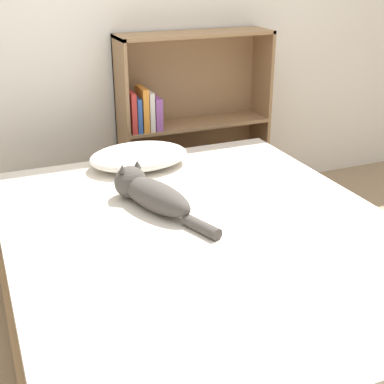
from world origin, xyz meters
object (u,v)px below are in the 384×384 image
at_px(bed, 205,282).
at_px(pillow, 139,156).
at_px(bookshelf, 187,120).
at_px(cat_dark, 150,193).

bearing_deg(bed, pillow, 92.78).
relative_size(bed, bookshelf, 1.77).
relative_size(pillow, cat_dark, 0.85).
relative_size(pillow, bookshelf, 0.47).
bearing_deg(pillow, bookshelf, 47.25).
bearing_deg(bed, bookshelf, 71.06).
height_order(bed, bookshelf, bookshelf).
height_order(pillow, cat_dark, cat_dark).
bearing_deg(cat_dark, bookshelf, -50.25).
xyz_separation_m(bed, pillow, (-0.04, 0.76, 0.31)).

